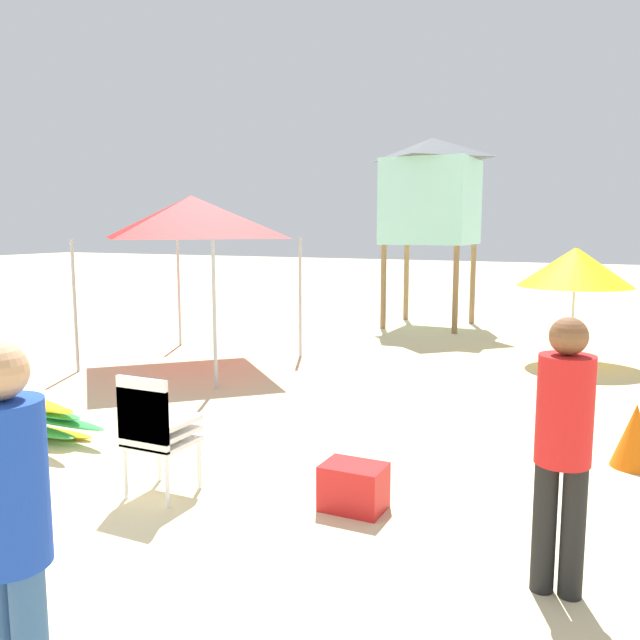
% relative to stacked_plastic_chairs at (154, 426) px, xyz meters
% --- Properties ---
extents(stacked_plastic_chairs, '(0.48, 0.48, 1.02)m').
position_rel_stacked_plastic_chairs_xyz_m(stacked_plastic_chairs, '(0.00, 0.00, 0.00)').
color(stacked_plastic_chairs, white).
rests_on(stacked_plastic_chairs, ground).
extents(surfboard_pile, '(2.67, 0.76, 0.48)m').
position_rel_stacked_plastic_chairs_xyz_m(surfboard_pile, '(-2.57, 0.69, -0.37)').
color(surfboard_pile, yellow).
rests_on(surfboard_pile, ground).
extents(lifeguard_near_left, '(0.32, 0.32, 1.67)m').
position_rel_stacked_plastic_chairs_xyz_m(lifeguard_near_left, '(3.08, -0.09, 0.36)').
color(lifeguard_near_left, black).
rests_on(lifeguard_near_left, ground).
extents(lifeguard_near_center, '(0.32, 0.32, 1.74)m').
position_rel_stacked_plastic_chairs_xyz_m(lifeguard_near_center, '(1.22, -2.33, 0.40)').
color(lifeguard_near_center, '#33598C').
rests_on(lifeguard_near_center, ground).
extents(popup_canopy, '(2.55, 2.55, 2.66)m').
position_rel_stacked_plastic_chairs_xyz_m(popup_canopy, '(-2.88, 4.49, 1.72)').
color(popup_canopy, '#B2B2B7').
rests_on(popup_canopy, ground).
extents(lifeguard_tower, '(1.98, 1.98, 4.05)m').
position_rel_stacked_plastic_chairs_xyz_m(lifeguard_tower, '(-0.66, 10.05, 2.33)').
color(lifeguard_tower, olive).
rests_on(lifeguard_tower, ground).
extents(beach_umbrella_mid, '(1.79, 1.79, 1.86)m').
position_rel_stacked_plastic_chairs_xyz_m(beach_umbrella_mid, '(2.54, 7.18, 0.94)').
color(beach_umbrella_mid, beige).
rests_on(beach_umbrella_mid, ground).
extents(traffic_cone_near, '(0.41, 0.41, 0.59)m').
position_rel_stacked_plastic_chairs_xyz_m(traffic_cone_near, '(3.49, 2.44, -0.31)').
color(traffic_cone_near, orange).
rests_on(traffic_cone_near, ground).
extents(cooler_box, '(0.48, 0.35, 0.36)m').
position_rel_stacked_plastic_chairs_xyz_m(cooler_box, '(1.53, 0.49, -0.42)').
color(cooler_box, red).
rests_on(cooler_box, ground).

